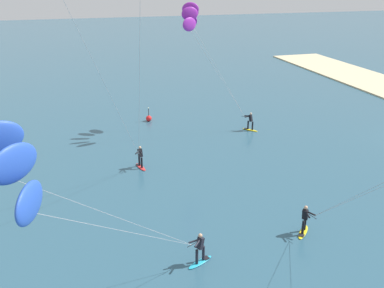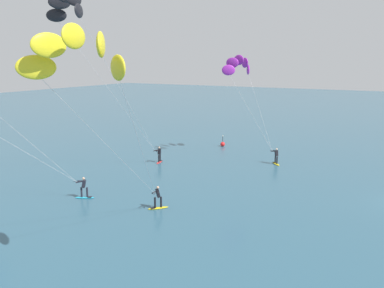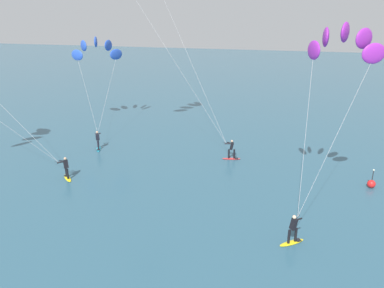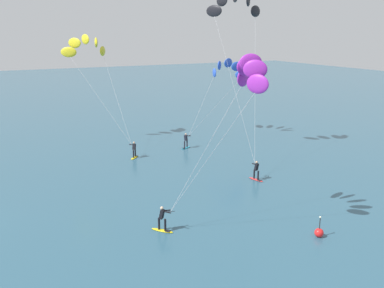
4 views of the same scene
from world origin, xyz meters
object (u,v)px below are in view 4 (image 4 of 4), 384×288
object	(u,v)px
kitesurfer_nearshore	(87,50)
kitesurfer_far_out	(245,80)
kitesurfer_mid_water	(227,71)
kitesurfer_downwind	(236,10)
marker_buoy	(319,232)

from	to	relation	value
kitesurfer_nearshore	kitesurfer_far_out	xyz separation A→B (m)	(26.57, 2.93, -0.87)
kitesurfer_nearshore	kitesurfer_mid_water	world-z (taller)	kitesurfer_nearshore
kitesurfer_far_out	kitesurfer_downwind	distance (m)	18.23
kitesurfer_far_out	marker_buoy	xyz separation A→B (m)	(3.43, 3.48, -9.17)
kitesurfer_mid_water	marker_buoy	world-z (taller)	kitesurfer_mid_water
kitesurfer_nearshore	marker_buoy	xyz separation A→B (m)	(30.00, 6.41, -10.04)
kitesurfer_far_out	marker_buoy	bearing A→B (deg)	45.36
kitesurfer_mid_water	kitesurfer_far_out	world-z (taller)	kitesurfer_far_out
kitesurfer_nearshore	kitesurfer_downwind	distance (m)	16.91
kitesurfer_nearshore	kitesurfer_downwind	xyz separation A→B (m)	(11.40, 11.85, 3.93)
kitesurfer_downwind	kitesurfer_nearshore	bearing A→B (deg)	-133.90
marker_buoy	kitesurfer_nearshore	bearing A→B (deg)	-167.94
kitesurfer_downwind	kitesurfer_far_out	bearing A→B (deg)	-30.46
kitesurfer_far_out	marker_buoy	distance (m)	10.39
kitesurfer_nearshore	kitesurfer_downwind	world-z (taller)	kitesurfer_downwind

